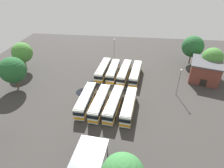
{
  "coord_description": "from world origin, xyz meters",
  "views": [
    {
      "loc": [
        -43.57,
        -4.89,
        29.59
      ],
      "look_at": [
        0.99,
        0.58,
        1.46
      ],
      "focal_mm": 29.81,
      "sensor_mm": 36.0,
      "label": 1
    }
  ],
  "objects_px": {
    "bus_row1_slot2": "(113,71)",
    "tree_west_edge": "(13,70)",
    "bus_row0_slot2": "(100,102)",
    "bus_row1_slot0": "(136,73)",
    "lamp_post_mid_lot": "(179,81)",
    "maintenance_shelter": "(89,156)",
    "tree_east_edge": "(193,47)",
    "bus_row0_slot1": "(114,103)",
    "depot_building": "(205,70)",
    "bus_row0_slot3": "(86,100)",
    "bus_row1_slot3": "(103,70)",
    "lamp_post_far_corner": "(114,49)",
    "tree_northwest": "(212,58)",
    "bus_row0_slot0": "(129,105)",
    "bus_row1_slot1": "(124,72)",
    "tree_south_edge": "(22,53)"
  },
  "relations": [
    {
      "from": "bus_row0_slot2",
      "to": "tree_south_edge",
      "type": "distance_m",
      "value": 33.49
    },
    {
      "from": "bus_row1_slot0",
      "to": "maintenance_shelter",
      "type": "xyz_separation_m",
      "value": [
        -32.24,
        7.35,
        1.46
      ]
    },
    {
      "from": "bus_row1_slot3",
      "to": "depot_building",
      "type": "bearing_deg",
      "value": -88.19
    },
    {
      "from": "bus_row0_slot3",
      "to": "bus_row1_slot1",
      "type": "relative_size",
      "value": 0.94
    },
    {
      "from": "bus_row1_slot3",
      "to": "lamp_post_far_corner",
      "type": "distance_m",
      "value": 12.43
    },
    {
      "from": "bus_row1_slot3",
      "to": "lamp_post_mid_lot",
      "type": "xyz_separation_m",
      "value": [
        -8.74,
        -21.68,
        2.5
      ]
    },
    {
      "from": "bus_row0_slot2",
      "to": "tree_northwest",
      "type": "bearing_deg",
      "value": -56.59
    },
    {
      "from": "bus_row1_slot2",
      "to": "bus_row1_slot1",
      "type": "bearing_deg",
      "value": -94.82
    },
    {
      "from": "bus_row1_slot1",
      "to": "tree_northwest",
      "type": "distance_m",
      "value": 27.45
    },
    {
      "from": "depot_building",
      "to": "tree_west_edge",
      "type": "relative_size",
      "value": 1.23
    },
    {
      "from": "bus_row0_slot1",
      "to": "bus_row1_slot1",
      "type": "relative_size",
      "value": 0.96
    },
    {
      "from": "bus_row1_slot3",
      "to": "maintenance_shelter",
      "type": "distance_m",
      "value": 33.55
    },
    {
      "from": "bus_row1_slot3",
      "to": "tree_south_edge",
      "type": "bearing_deg",
      "value": 89.83
    },
    {
      "from": "bus_row1_slot1",
      "to": "maintenance_shelter",
      "type": "height_order",
      "value": "maintenance_shelter"
    },
    {
      "from": "bus_row1_slot0",
      "to": "tree_east_edge",
      "type": "relative_size",
      "value": 1.29
    },
    {
      "from": "bus_row0_slot1",
      "to": "bus_row1_slot0",
      "type": "relative_size",
      "value": 0.96
    },
    {
      "from": "bus_row1_slot2",
      "to": "tree_west_edge",
      "type": "distance_m",
      "value": 28.74
    },
    {
      "from": "bus_row1_slot2",
      "to": "bus_row1_slot3",
      "type": "relative_size",
      "value": 0.96
    },
    {
      "from": "bus_row0_slot0",
      "to": "bus_row0_slot1",
      "type": "relative_size",
      "value": 0.98
    },
    {
      "from": "depot_building",
      "to": "lamp_post_far_corner",
      "type": "xyz_separation_m",
      "value": [
        10.95,
        29.2,
        1.41
      ]
    },
    {
      "from": "lamp_post_mid_lot",
      "to": "tree_northwest",
      "type": "relative_size",
      "value": 0.85
    },
    {
      "from": "maintenance_shelter",
      "to": "tree_east_edge",
      "type": "distance_m",
      "value": 52.85
    },
    {
      "from": "bus_row1_slot2",
      "to": "tree_northwest",
      "type": "xyz_separation_m",
      "value": [
        4.39,
        -30.3,
        4.23
      ]
    },
    {
      "from": "bus_row0_slot0",
      "to": "tree_east_edge",
      "type": "height_order",
      "value": "tree_east_edge"
    },
    {
      "from": "bus_row0_slot1",
      "to": "bus_row0_slot2",
      "type": "distance_m",
      "value": 3.45
    },
    {
      "from": "bus_row1_slot1",
      "to": "tree_south_edge",
      "type": "xyz_separation_m",
      "value": [
        0.89,
        33.39,
        4.51
      ]
    },
    {
      "from": "bus_row1_slot2",
      "to": "lamp_post_mid_lot",
      "type": "height_order",
      "value": "lamp_post_mid_lot"
    },
    {
      "from": "bus_row1_slot3",
      "to": "tree_west_edge",
      "type": "bearing_deg",
      "value": 115.71
    },
    {
      "from": "lamp_post_mid_lot",
      "to": "tree_south_edge",
      "type": "xyz_separation_m",
      "value": [
        8.82,
        48.16,
        2.0
      ]
    },
    {
      "from": "tree_east_edge",
      "to": "tree_west_edge",
      "type": "distance_m",
      "value": 57.63
    },
    {
      "from": "bus_row0_slot1",
      "to": "tree_south_edge",
      "type": "height_order",
      "value": "tree_south_edge"
    },
    {
      "from": "maintenance_shelter",
      "to": "bus_row1_slot3",
      "type": "bearing_deg",
      "value": 5.24
    },
    {
      "from": "bus_row0_slot3",
      "to": "bus_row1_slot0",
      "type": "height_order",
      "value": "same"
    },
    {
      "from": "bus_row1_slot0",
      "to": "lamp_post_far_corner",
      "type": "xyz_separation_m",
      "value": [
        13.09,
        8.23,
        2.65
      ]
    },
    {
      "from": "depot_building",
      "to": "tree_east_edge",
      "type": "relative_size",
      "value": 1.17
    },
    {
      "from": "depot_building",
      "to": "lamp_post_mid_lot",
      "type": "bearing_deg",
      "value": 135.07
    },
    {
      "from": "depot_building",
      "to": "bus_row0_slot2",
      "type": "bearing_deg",
      "value": 121.44
    },
    {
      "from": "bus_row0_slot2",
      "to": "bus_row1_slot0",
      "type": "height_order",
      "value": "same"
    },
    {
      "from": "bus_row0_slot1",
      "to": "depot_building",
      "type": "distance_m",
      "value": 31.62
    },
    {
      "from": "bus_row0_slot3",
      "to": "maintenance_shelter",
      "type": "height_order",
      "value": "maintenance_shelter"
    },
    {
      "from": "maintenance_shelter",
      "to": "lamp_post_mid_lot",
      "type": "bearing_deg",
      "value": -37.08
    },
    {
      "from": "bus_row0_slot0",
      "to": "depot_building",
      "type": "distance_m",
      "value": 28.94
    },
    {
      "from": "bus_row1_slot2",
      "to": "tree_south_edge",
      "type": "height_order",
      "value": "tree_south_edge"
    },
    {
      "from": "bus_row0_slot2",
      "to": "bus_row1_slot0",
      "type": "distance_m",
      "value": 17.95
    },
    {
      "from": "lamp_post_far_corner",
      "to": "bus_row0_slot0",
      "type": "bearing_deg",
      "value": -166.81
    },
    {
      "from": "maintenance_shelter",
      "to": "tree_northwest",
      "type": "distance_m",
      "value": 48.27
    },
    {
      "from": "bus_row0_slot3",
      "to": "tree_northwest",
      "type": "bearing_deg",
      "value": -60.19
    },
    {
      "from": "bus_row1_slot3",
      "to": "tree_south_edge",
      "type": "distance_m",
      "value": 26.86
    },
    {
      "from": "bus_row1_slot1",
      "to": "lamp_post_mid_lot",
      "type": "relative_size",
      "value": 1.69
    },
    {
      "from": "bus_row0_slot2",
      "to": "maintenance_shelter",
      "type": "xyz_separation_m",
      "value": [
        -16.39,
        -1.08,
        1.46
      ]
    }
  ]
}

